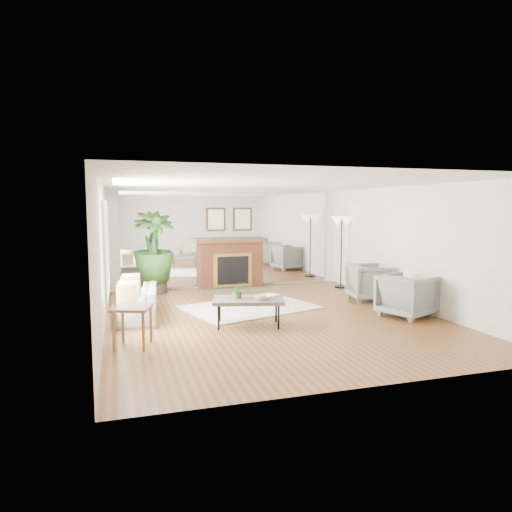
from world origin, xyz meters
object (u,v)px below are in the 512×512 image
object	(u,v)px
potted_ficus	(154,250)
sofa	(136,302)
armchair_back	(370,282)
coffee_table	(248,301)
fireplace	(231,262)
floor_lamp	(342,227)
side_table	(132,313)
armchair_front	(407,296)

from	to	relation	value
potted_ficus	sofa	bearing A→B (deg)	-102.71
armchair_back	potted_ficus	xyz separation A→B (m)	(-4.53, 2.22, 0.65)
coffee_table	sofa	xyz separation A→B (m)	(-1.85, 1.25, -0.16)
sofa	potted_ficus	bearing A→B (deg)	172.27
fireplace	sofa	xyz separation A→B (m)	(-2.45, -2.48, -0.38)
potted_ficus	floor_lamp	bearing A→B (deg)	-7.75
floor_lamp	side_table	bearing A→B (deg)	-145.68
coffee_table	potted_ficus	xyz separation A→B (m)	(-1.32, 3.58, 0.61)
armchair_back	armchair_front	distance (m)	1.57
armchair_back	armchair_front	size ratio (longest dim) A/B	1.00
armchair_back	floor_lamp	bearing A→B (deg)	7.00
armchair_front	potted_ficus	xyz separation A→B (m)	(-4.37, 3.79, 0.65)
fireplace	side_table	distance (m)	5.08
armchair_front	coffee_table	bearing A→B (deg)	64.70
coffee_table	armchair_front	distance (m)	3.06
armchair_back	armchair_front	world-z (taller)	armchair_back
armchair_front	floor_lamp	distance (m)	3.38
sofa	armchair_front	bearing A→B (deg)	78.35
coffee_table	side_table	world-z (taller)	side_table
sofa	armchair_back	world-z (taller)	armchair_back
fireplace	floor_lamp	size ratio (longest dim) A/B	1.12
armchair_front	potted_ficus	distance (m)	5.82
armchair_front	armchair_back	bearing A→B (deg)	-26.92
armchair_front	side_table	xyz separation A→B (m)	(-5.02, -0.44, 0.11)
coffee_table	side_table	xyz separation A→B (m)	(-1.97, -0.65, 0.07)
fireplace	armchair_front	xyz separation A→B (m)	(2.45, -3.95, -0.26)
sofa	fireplace	bearing A→B (deg)	140.39
fireplace	armchair_front	bearing A→B (deg)	-58.21
armchair_back	fireplace	bearing A→B (deg)	58.07
fireplace	armchair_back	distance (m)	3.54
side_table	sofa	bearing A→B (deg)	86.41
fireplace	armchair_front	size ratio (longest dim) A/B	2.31
fireplace	coffee_table	xyz separation A→B (m)	(-0.60, -3.74, -0.21)
floor_lamp	potted_ficus	bearing A→B (deg)	172.25
fireplace	sofa	size ratio (longest dim) A/B	1.06
armchair_front	side_table	distance (m)	5.04
coffee_table	armchair_front	world-z (taller)	armchair_front
coffee_table	armchair_back	bearing A→B (deg)	22.90
fireplace	floor_lamp	world-z (taller)	fireplace
armchair_back	side_table	xyz separation A→B (m)	(-5.17, -2.00, 0.11)
armchair_back	side_table	size ratio (longest dim) A/B	1.32
armchair_back	potted_ficus	size ratio (longest dim) A/B	0.45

